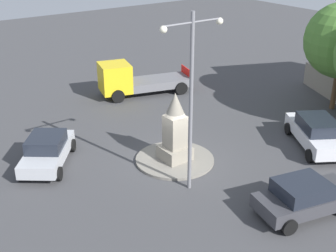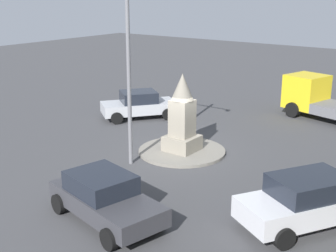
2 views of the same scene
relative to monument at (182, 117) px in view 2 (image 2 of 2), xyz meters
The scene contains 8 objects.
ground_plane 1.62m from the monument, ahead, with size 80.00×80.00×0.00m, color #424244.
traffic_island 1.56m from the monument, ahead, with size 3.79×3.79×0.12m, color gray.
monument is the anchor object (origin of this frame).
streetlamp 3.85m from the monument, 68.11° to the left, with size 2.92×0.28×7.53m.
car_white_passing 7.39m from the monument, 156.40° to the left, with size 3.77×4.73×1.58m.
car_dark_grey_near_island 6.65m from the monument, 103.89° to the left, with size 4.34×2.67×1.47m.
car_silver_approaching 6.07m from the monument, 31.88° to the right, with size 3.75×4.22×1.49m.
truck_yellow_far_side 9.55m from the monument, 109.56° to the right, with size 6.35×3.52×2.27m.
Camera 2 is at (-10.79, 15.58, 6.89)m, focal length 49.31 mm.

